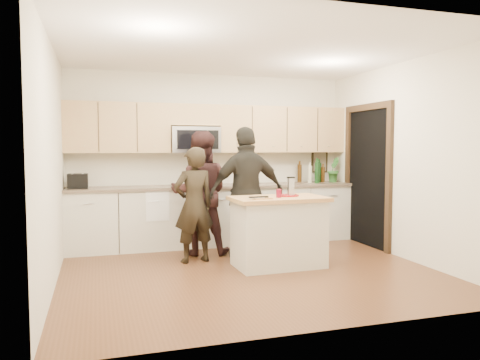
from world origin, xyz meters
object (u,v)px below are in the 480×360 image
object	(u,v)px
woman_left	(194,205)
toaster	(78,181)
woman_right	(247,193)
woman_center	(200,193)
island	(279,231)

from	to	relation	value
woman_left	toaster	bearing A→B (deg)	-45.00
woman_right	toaster	bearing A→B (deg)	-27.51
woman_center	woman_left	bearing A→B (deg)	82.44
island	toaster	size ratio (longest dim) A/B	4.36
woman_left	woman_right	distance (m)	0.76
woman_left	woman_right	bearing A→B (deg)	169.39
toaster	woman_center	world-z (taller)	woman_center
woman_center	woman_right	xyz separation A→B (m)	(0.56, -0.45, 0.03)
island	woman_left	distance (m)	1.18
woman_left	woman_center	xyz separation A→B (m)	(0.18, 0.45, 0.11)
toaster	woman_right	distance (m)	2.46
toaster	woman_right	xyz separation A→B (m)	(2.23, -1.02, -0.14)
island	woman_center	xyz separation A→B (m)	(-0.81, 1.00, 0.43)
woman_right	woman_left	bearing A→B (deg)	-2.96
island	toaster	distance (m)	3.00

